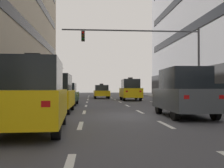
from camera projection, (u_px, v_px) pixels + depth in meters
The scene contains 34 objects.
ground_plane at pixel (148, 116), 12.44m from camera, with size 120.00×120.00×0.00m, color #424247.
lane_stripe_l1_s3 at pixel (80, 125), 9.21m from camera, with size 0.16×2.00×0.01m, color silver.
lane_stripe_l1_s4 at pixel (84, 112), 14.20m from camera, with size 0.16×2.00×0.01m, color silver.
lane_stripe_l1_s5 at pixel (86, 106), 19.18m from camera, with size 0.16×2.00×0.01m, color silver.
lane_stripe_l1_s6 at pixel (87, 102), 24.17m from camera, with size 0.16×2.00×0.01m, color silver.
lane_stripe_l1_s7 at pixel (88, 100), 29.15m from camera, with size 0.16×2.00×0.01m, color silver.
lane_stripe_l1_s8 at pixel (88, 98), 34.13m from camera, with size 0.16×2.00×0.01m, color silver.
lane_stripe_l1_s9 at pixel (89, 97), 39.12m from camera, with size 0.16×2.00×0.01m, color silver.
lane_stripe_l1_s10 at pixel (89, 96), 44.10m from camera, with size 0.16×2.00×0.01m, color silver.
lane_stripe_l2_s3 at pixel (165, 124), 9.45m from camera, with size 0.16×2.00×0.01m, color silver.
lane_stripe_l2_s4 at pixel (140, 112), 14.44m from camera, with size 0.16×2.00×0.01m, color silver.
lane_stripe_l2_s5 at pixel (127, 106), 19.42m from camera, with size 0.16×2.00×0.01m, color silver.
lane_stripe_l2_s6 at pixel (120, 102), 24.40m from camera, with size 0.16×2.00×0.01m, color silver.
lane_stripe_l2_s7 at pixel (115, 100), 29.39m from camera, with size 0.16×2.00×0.01m, color silver.
lane_stripe_l2_s8 at pixel (112, 98), 34.37m from camera, with size 0.16×2.00×0.01m, color silver.
lane_stripe_l2_s9 at pixel (109, 97), 39.36m from camera, with size 0.16×2.00×0.01m, color silver.
lane_stripe_l2_s10 at pixel (107, 96), 44.34m from camera, with size 0.16×2.00×0.01m, color silver.
lane_stripe_l3_s4 at pixel (194, 111), 14.67m from camera, with size 0.16×2.00×0.01m, color silver.
lane_stripe_l3_s5 at pixel (168, 105), 19.66m from camera, with size 0.16×2.00×0.01m, color silver.
lane_stripe_l3_s6 at pixel (152, 102), 24.64m from camera, with size 0.16×2.00×0.01m, color silver.
lane_stripe_l3_s7 at pixel (142, 99), 29.63m from camera, with size 0.16×2.00×0.01m, color silver.
lane_stripe_l3_s8 at pixel (135, 98), 34.61m from camera, with size 0.16×2.00×0.01m, color silver.
lane_stripe_l3_s9 at pixel (129, 97), 39.59m from camera, with size 0.16×2.00×0.01m, color silver.
lane_stripe_l3_s10 at pixel (125, 96), 44.58m from camera, with size 0.16×2.00×0.01m, color silver.
taxi_driving_0 at pixel (130, 90), 27.71m from camera, with size 1.95×4.58×2.39m.
car_driving_1 at pixel (184, 93), 12.06m from camera, with size 1.98×4.58×2.20m.
taxi_driving_2 at pixel (33, 95), 7.98m from camera, with size 2.09×4.57×2.35m.
car_driving_3 at pixel (65, 94), 20.16m from camera, with size 1.95×4.49×1.67m.
taxi_driving_4 at pixel (56, 93), 14.18m from camera, with size 1.80×4.23×2.21m.
taxi_driving_5 at pixel (101, 92), 32.79m from camera, with size 1.91×4.42×1.83m.
car_parked_2 at pixel (217, 97), 16.14m from camera, with size 1.85×4.20×1.56m.
car_parked_3 at pixel (178, 91), 23.27m from camera, with size 1.90×4.41×2.12m.
traffic_signal_0 at pixel (155, 47), 22.11m from camera, with size 11.58×0.35×6.29m.
street_tree_0 at pixel (57, 77), 37.31m from camera, with size 1.87×1.30×5.51m.
Camera 1 is at (-2.65, -12.29, 1.32)m, focal length 42.44 mm.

